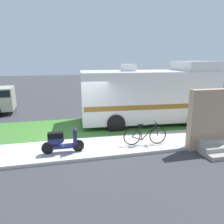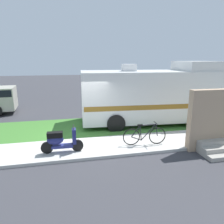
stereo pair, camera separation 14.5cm
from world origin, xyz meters
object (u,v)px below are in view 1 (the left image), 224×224
object	(u,v)px
bicycle	(145,135)
bottle_green	(188,134)
motorhome_rv	(149,95)
bottle_spare	(213,133)
scooter	(61,141)

from	to	relation	value
bicycle	bottle_green	distance (m)	2.26
bicycle	motorhome_rv	bearing A→B (deg)	65.18
motorhome_rv	bottle_green	xyz separation A→B (m)	(0.76, -2.80, -1.36)
motorhome_rv	bottle_green	bearing A→B (deg)	-74.83
motorhome_rv	bicycle	xyz separation A→B (m)	(-1.46, -3.15, -1.10)
bottle_spare	bicycle	bearing A→B (deg)	-176.68
motorhome_rv	bottle_green	distance (m)	3.20
bottle_green	bottle_spare	size ratio (longest dim) A/B	1.00
bicycle	bottle_spare	distance (m)	3.36
motorhome_rv	bicycle	distance (m)	3.64
bicycle	bottle_green	size ratio (longest dim) A/B	5.93
bottle_spare	motorhome_rv	bearing A→B (deg)	122.56
scooter	bottle_green	xyz separation A→B (m)	(5.52, 0.38, -0.33)
motorhome_rv	bottle_spare	bearing A→B (deg)	-57.44
bottle_green	bicycle	bearing A→B (deg)	-170.90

